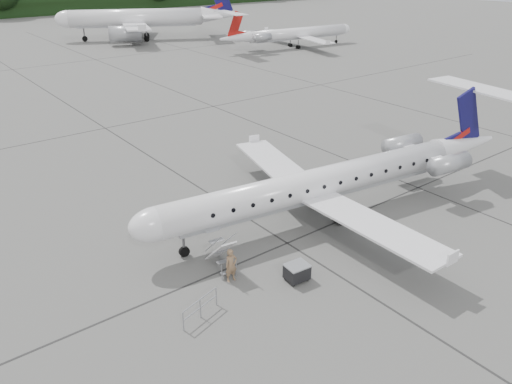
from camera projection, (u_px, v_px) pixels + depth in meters
ground at (353, 243)px, 28.40m from camera, size 320.00×320.00×0.00m
main_regional_jet at (318, 169)px, 29.58m from camera, size 28.23×22.10×6.63m
airstair at (220, 252)px, 25.65m from camera, size 1.14×2.22×2.08m
passenger at (231, 265)px, 24.75m from camera, size 0.69×0.48×1.80m
safety_railing at (200, 309)px, 22.36m from camera, size 2.14×0.68×1.00m
baggage_cart at (297, 272)px, 24.95m from camera, size 1.20×1.00×0.97m
bg_narrowbody at (136, 9)px, 92.83m from camera, size 37.93×33.99×11.20m
bg_regional_right at (299, 28)px, 86.30m from camera, size 27.23×21.00×6.64m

